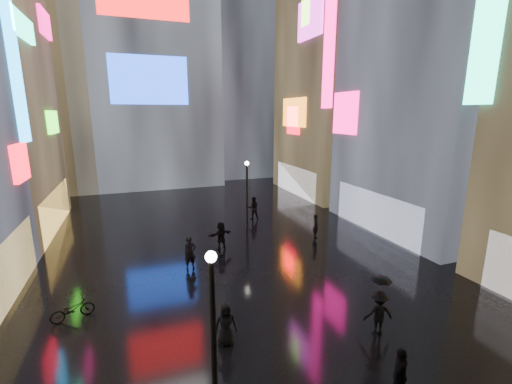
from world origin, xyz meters
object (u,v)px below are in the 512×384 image
lamp_near (213,330)px  pedestrian_3 (400,375)px  bicycle (72,309)px  lamp_far (247,192)px

lamp_near → pedestrian_3: (5.39, -1.16, -2.04)m
lamp_near → bicycle: (-4.57, 6.96, -2.49)m
lamp_far → pedestrian_3: lamp_far is taller
lamp_near → pedestrian_3: size_ratio=2.87×
pedestrian_3 → bicycle: (-9.97, 8.13, -0.45)m
lamp_near → pedestrian_3: bearing=-12.2°
lamp_far → lamp_near: bearing=-111.6°
pedestrian_3 → lamp_near: bearing=-42.6°
lamp_far → pedestrian_3: (-0.68, -16.51, -2.04)m
pedestrian_3 → bicycle: pedestrian_3 is taller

